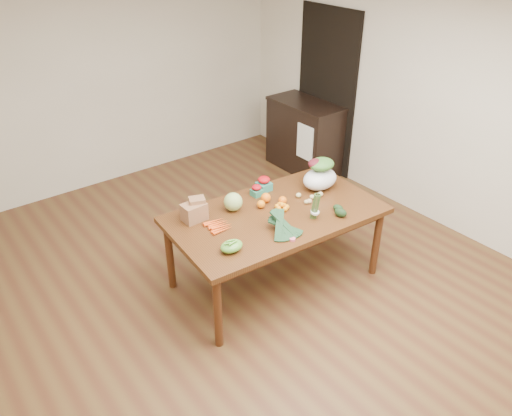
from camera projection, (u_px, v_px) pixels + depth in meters
floor at (248, 297)px, 4.59m from camera, size 6.00×6.00×0.00m
room_walls at (246, 165)px, 3.90m from camera, size 5.02×6.02×2.70m
dining_table at (275, 247)px, 4.63m from camera, size 1.96×1.19×0.75m
doorway_dark at (326, 92)px, 6.44m from camera, size 0.02×1.00×2.10m
cabinet at (304, 136)px, 6.67m from camera, size 0.52×1.02×0.94m
dish_towel at (305, 142)px, 6.29m from camera, size 0.02×0.28×0.45m
paper_bag at (194, 210)px, 4.29m from camera, size 0.29×0.24×0.19m
cabbage at (233, 202)px, 4.43m from camera, size 0.17×0.17×0.17m
strawberry_basket_a at (257, 191)px, 4.68m from camera, size 0.10×0.10×0.09m
strawberry_basket_b at (264, 185)px, 4.77m from camera, size 0.13×0.13×0.11m
orange_a at (261, 204)px, 4.49m from camera, size 0.07×0.07×0.07m
orange_b at (266, 198)px, 4.58m from camera, size 0.09×0.09×0.09m
orange_c at (283, 200)px, 4.55m from camera, size 0.08×0.08×0.08m
mandarin_cluster at (282, 206)px, 4.46m from camera, size 0.19×0.19×0.08m
carrots at (219, 225)px, 4.23m from camera, size 0.24×0.23×0.03m
snap_pea_bag at (232, 246)px, 3.92m from camera, size 0.19×0.14×0.09m
kale_bunch at (285, 226)px, 4.09m from camera, size 0.35×0.42×0.16m
asparagus_bundle at (315, 206)px, 4.29m from camera, size 0.09×0.12×0.26m
potato_a at (306, 202)px, 4.56m from camera, size 0.05×0.04×0.04m
potato_b at (309, 201)px, 4.57m from camera, size 0.05×0.05×0.04m
potato_c at (312, 197)px, 4.64m from camera, size 0.05×0.04×0.04m
potato_d at (299, 195)px, 4.66m from camera, size 0.05×0.05×0.05m
potato_e at (320, 194)px, 4.67m from camera, size 0.06×0.05×0.05m
avocado_a at (341, 213)px, 4.36m from camera, size 0.11×0.13×0.08m
avocado_b at (338, 208)px, 4.44m from camera, size 0.09×0.11×0.06m
salad_bag at (320, 175)px, 4.76m from camera, size 0.38×0.30×0.28m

